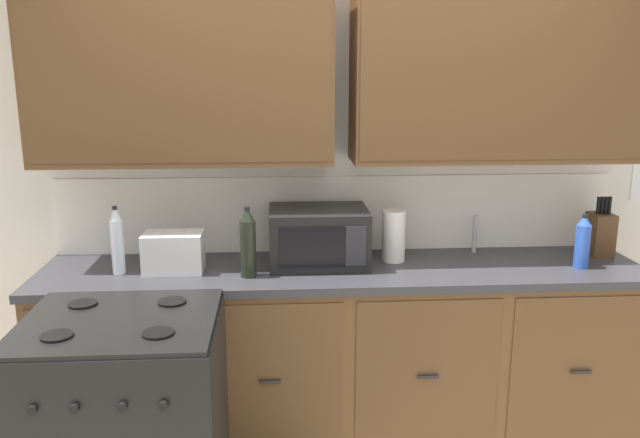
{
  "coord_description": "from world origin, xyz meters",
  "views": [
    {
      "loc": [
        -0.31,
        -2.7,
        1.89
      ],
      "look_at": [
        -0.12,
        0.27,
        1.18
      ],
      "focal_mm": 36.14,
      "sensor_mm": 36.0,
      "label": 1
    }
  ],
  "objects_px": {
    "microwave": "(318,237)",
    "knife_block": "(600,233)",
    "stove_range": "(127,428)",
    "paper_towel_roll": "(394,236)",
    "bottle_clear": "(117,241)",
    "toaster": "(174,252)",
    "bottle_dark": "(248,243)",
    "bottle_blue": "(583,242)"
  },
  "relations": [
    {
      "from": "knife_block",
      "to": "stove_range",
      "type": "bearing_deg",
      "value": -161.84
    },
    {
      "from": "toaster",
      "to": "microwave",
      "type": "bearing_deg",
      "value": 6.05
    },
    {
      "from": "paper_towel_roll",
      "to": "bottle_blue",
      "type": "height_order",
      "value": "bottle_blue"
    },
    {
      "from": "knife_block",
      "to": "bottle_clear",
      "type": "xyz_separation_m",
      "value": [
        -2.42,
        -0.15,
        0.04
      ]
    },
    {
      "from": "microwave",
      "to": "knife_block",
      "type": "xyz_separation_m",
      "value": [
        1.47,
        0.06,
        -0.02
      ]
    },
    {
      "from": "microwave",
      "to": "bottle_blue",
      "type": "distance_m",
      "value": 1.28
    },
    {
      "from": "bottle_clear",
      "to": "stove_range",
      "type": "bearing_deg",
      "value": -77.28
    },
    {
      "from": "bottle_dark",
      "to": "bottle_blue",
      "type": "height_order",
      "value": "bottle_dark"
    },
    {
      "from": "stove_range",
      "to": "microwave",
      "type": "distance_m",
      "value": 1.23
    },
    {
      "from": "stove_range",
      "to": "paper_towel_roll",
      "type": "distance_m",
      "value": 1.52
    },
    {
      "from": "paper_towel_roll",
      "to": "microwave",
      "type": "bearing_deg",
      "value": -175.67
    },
    {
      "from": "toaster",
      "to": "bottle_clear",
      "type": "distance_m",
      "value": 0.26
    },
    {
      "from": "stove_range",
      "to": "paper_towel_roll",
      "type": "height_order",
      "value": "paper_towel_roll"
    },
    {
      "from": "stove_range",
      "to": "bottle_clear",
      "type": "bearing_deg",
      "value": 102.72
    },
    {
      "from": "paper_towel_roll",
      "to": "stove_range",
      "type": "bearing_deg",
      "value": -149.2
    },
    {
      "from": "toaster",
      "to": "bottle_blue",
      "type": "distance_m",
      "value": 1.97
    },
    {
      "from": "microwave",
      "to": "knife_block",
      "type": "distance_m",
      "value": 1.47
    },
    {
      "from": "stove_range",
      "to": "knife_block",
      "type": "distance_m",
      "value": 2.48
    },
    {
      "from": "stove_range",
      "to": "bottle_blue",
      "type": "xyz_separation_m",
      "value": [
        2.09,
        0.54,
        0.59
      ]
    },
    {
      "from": "paper_towel_roll",
      "to": "bottle_clear",
      "type": "xyz_separation_m",
      "value": [
        -1.33,
        -0.12,
        0.03
      ]
    },
    {
      "from": "toaster",
      "to": "stove_range",
      "type": "bearing_deg",
      "value": -101.25
    },
    {
      "from": "toaster",
      "to": "bottle_blue",
      "type": "bearing_deg",
      "value": -2.04
    },
    {
      "from": "stove_range",
      "to": "bottle_dark",
      "type": "relative_size",
      "value": 2.84
    },
    {
      "from": "paper_towel_roll",
      "to": "bottle_dark",
      "type": "height_order",
      "value": "bottle_dark"
    },
    {
      "from": "stove_range",
      "to": "paper_towel_roll",
      "type": "relative_size",
      "value": 3.65
    },
    {
      "from": "paper_towel_roll",
      "to": "bottle_blue",
      "type": "xyz_separation_m",
      "value": [
        0.89,
        -0.17,
        0.0
      ]
    },
    {
      "from": "knife_block",
      "to": "toaster",
      "type": "bearing_deg",
      "value": -176.35
    },
    {
      "from": "paper_towel_roll",
      "to": "bottle_blue",
      "type": "distance_m",
      "value": 0.91
    },
    {
      "from": "knife_block",
      "to": "bottle_blue",
      "type": "bearing_deg",
      "value": -132.89
    },
    {
      "from": "paper_towel_roll",
      "to": "bottle_dark",
      "type": "xyz_separation_m",
      "value": [
        -0.72,
        -0.2,
        0.03
      ]
    },
    {
      "from": "toaster",
      "to": "knife_block",
      "type": "height_order",
      "value": "knife_block"
    },
    {
      "from": "toaster",
      "to": "bottle_dark",
      "type": "relative_size",
      "value": 0.84
    },
    {
      "from": "stove_range",
      "to": "paper_towel_roll",
      "type": "bearing_deg",
      "value": 30.8
    },
    {
      "from": "stove_range",
      "to": "bottle_blue",
      "type": "distance_m",
      "value": 2.24
    },
    {
      "from": "stove_range",
      "to": "bottle_dark",
      "type": "bearing_deg",
      "value": 46.85
    },
    {
      "from": "bottle_dark",
      "to": "knife_block",
      "type": "bearing_deg",
      "value": 7.49
    },
    {
      "from": "toaster",
      "to": "bottle_blue",
      "type": "height_order",
      "value": "bottle_blue"
    },
    {
      "from": "paper_towel_roll",
      "to": "bottle_clear",
      "type": "bearing_deg",
      "value": -174.99
    },
    {
      "from": "knife_block",
      "to": "paper_towel_roll",
      "type": "relative_size",
      "value": 1.19
    },
    {
      "from": "microwave",
      "to": "paper_towel_roll",
      "type": "distance_m",
      "value": 0.38
    },
    {
      "from": "knife_block",
      "to": "bottle_dark",
      "type": "bearing_deg",
      "value": -172.51
    },
    {
      "from": "knife_block",
      "to": "bottle_blue",
      "type": "xyz_separation_m",
      "value": [
        -0.19,
        -0.21,
        0.02
      ]
    }
  ]
}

